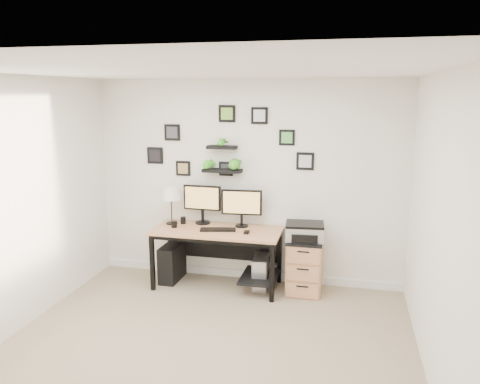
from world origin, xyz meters
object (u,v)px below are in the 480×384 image
(monitor_left, at_px, (202,201))
(printer, at_px, (305,231))
(mug, at_px, (174,224))
(pc_tower_grey, at_px, (261,272))
(desk, at_px, (220,238))
(file_cabinet, at_px, (305,265))
(pc_tower_black, at_px, (172,262))
(table_lamp, at_px, (171,194))
(monitor_right, at_px, (242,205))

(monitor_left, xyz_separation_m, printer, (1.34, -0.14, -0.27))
(mug, height_order, pc_tower_grey, mug)
(mug, relative_size, printer, 0.17)
(desk, xyz_separation_m, file_cabinet, (1.06, 0.06, -0.29))
(printer, bearing_deg, mug, -176.15)
(pc_tower_grey, bearing_deg, pc_tower_black, -179.58)
(pc_tower_black, height_order, file_cabinet, file_cabinet)
(table_lamp, relative_size, pc_tower_black, 1.03)
(table_lamp, height_order, pc_tower_black, table_lamp)
(desk, xyz_separation_m, pc_tower_grey, (0.51, 0.05, -0.42))
(table_lamp, xyz_separation_m, pc_tower_grey, (1.19, -0.04, -0.94))
(monitor_right, relative_size, mug, 6.31)
(desk, bearing_deg, printer, 2.55)
(pc_tower_black, bearing_deg, table_lamp, 98.10)
(pc_tower_grey, xyz_separation_m, file_cabinet, (0.55, 0.01, 0.13))
(pc_tower_grey, xyz_separation_m, printer, (0.54, 0.00, 0.57))
(printer, bearing_deg, desk, -177.45)
(monitor_left, height_order, printer, monitor_left)
(desk, xyz_separation_m, table_lamp, (-0.68, 0.09, 0.52))
(desk, bearing_deg, mug, -173.84)
(pc_tower_grey, bearing_deg, monitor_left, 169.98)
(desk, xyz_separation_m, pc_tower_black, (-0.67, 0.04, -0.39))
(pc_tower_grey, bearing_deg, printer, 0.06)
(file_cabinet, bearing_deg, pc_tower_grey, -178.74)
(mug, distance_m, printer, 1.64)
(pc_tower_grey, distance_m, file_cabinet, 0.56)
(monitor_left, bearing_deg, printer, -6.01)
(monitor_right, bearing_deg, desk, -145.60)
(file_cabinet, bearing_deg, monitor_right, 172.85)
(desk, distance_m, mug, 0.61)
(pc_tower_black, relative_size, file_cabinet, 0.71)
(monitor_right, xyz_separation_m, table_lamp, (-0.91, -0.07, 0.11))
(pc_tower_black, bearing_deg, printer, 2.03)
(pc_tower_black, bearing_deg, monitor_left, 23.21)
(pc_tower_grey, bearing_deg, mug, -174.30)
(file_cabinet, height_order, printer, printer)
(pc_tower_black, distance_m, file_cabinet, 1.73)
(desk, relative_size, file_cabinet, 2.39)
(printer, bearing_deg, table_lamp, 178.65)
(monitor_right, xyz_separation_m, mug, (-0.82, -0.22, -0.24))
(pc_tower_grey, bearing_deg, file_cabinet, 1.26)
(monitor_right, xyz_separation_m, pc_tower_grey, (0.27, -0.12, -0.83))
(monitor_right, distance_m, mug, 0.89)
(pc_tower_grey, bearing_deg, table_lamp, 178.01)
(pc_tower_black, height_order, pc_tower_grey, pc_tower_black)
(table_lamp, distance_m, printer, 1.77)
(desk, height_order, file_cabinet, desk)
(table_lamp, relative_size, file_cabinet, 0.73)
(mug, bearing_deg, monitor_right, 15.26)
(table_lamp, bearing_deg, file_cabinet, -0.97)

